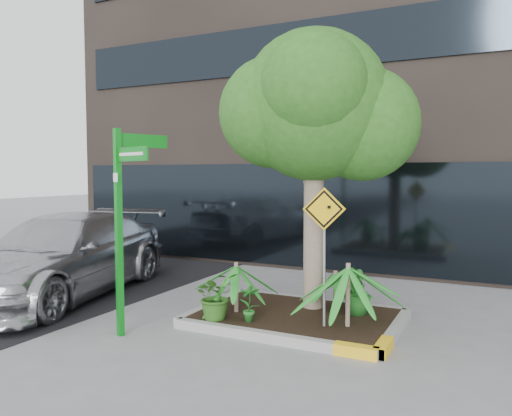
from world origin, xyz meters
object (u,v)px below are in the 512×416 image
at_px(tree, 315,106).
at_px(street_sign_post, 124,209).
at_px(cattle_sign, 324,233).
at_px(parked_car, 64,255).

relative_size(tree, street_sign_post, 1.58).
distance_m(tree, cattle_sign, 2.27).
height_order(parked_car, street_sign_post, street_sign_post).
distance_m(parked_car, street_sign_post, 3.34).
xyz_separation_m(tree, parked_car, (-4.99, -0.86, -2.78)).
distance_m(tree, parked_car, 5.78).
xyz_separation_m(tree, cattle_sign, (0.49, -0.91, -2.02)).
bearing_deg(parked_car, cattle_sign, -12.26).
bearing_deg(street_sign_post, parked_car, 174.30).
height_order(parked_car, cattle_sign, cattle_sign).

